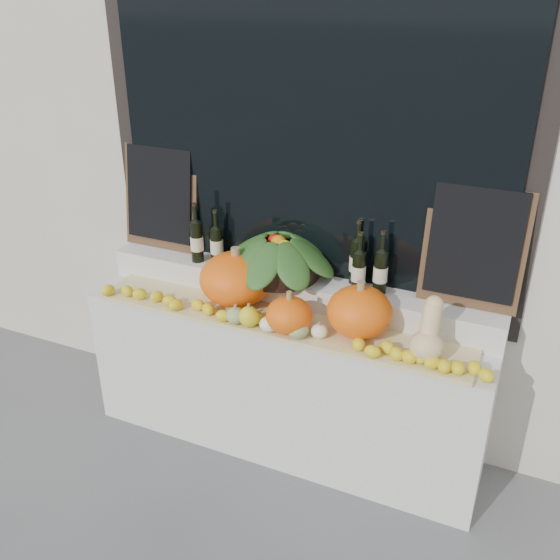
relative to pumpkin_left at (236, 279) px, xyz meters
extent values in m
cube|color=beige|center=(0.28, 0.76, 1.20)|extent=(7.00, 0.90, 4.50)
cube|color=black|center=(0.28, 0.31, 0.85)|extent=(2.40, 0.04, 2.10)
cube|color=black|center=(0.28, 0.28, 0.85)|extent=(2.20, 0.02, 2.00)
cube|color=silver|center=(0.28, 0.03, -0.61)|extent=(2.30, 0.55, 0.88)
cube|color=silver|center=(0.28, 0.18, -0.09)|extent=(2.30, 0.25, 0.16)
cube|color=tan|center=(0.28, -0.09, -0.16)|extent=(2.10, 0.32, 0.02)
ellipsoid|color=#FF630D|center=(0.00, 0.00, 0.00)|extent=(0.46, 0.46, 0.29)
ellipsoid|color=#FF630D|center=(0.73, -0.05, -0.02)|extent=(0.34, 0.34, 0.26)
ellipsoid|color=#FF630D|center=(0.39, -0.17, -0.05)|extent=(0.28, 0.28, 0.19)
ellipsoid|color=#E5C187|center=(1.09, -0.14, -0.07)|extent=(0.16, 0.16, 0.15)
cylinder|color=#E5C187|center=(1.09, -0.09, 0.04)|extent=(0.09, 0.14, 0.18)
sphere|color=#E5C187|center=(1.09, -0.05, 0.11)|extent=(0.09, 0.09, 0.09)
ellipsoid|color=#3B6B20|center=(0.46, -0.21, -0.10)|extent=(0.11, 0.11, 0.10)
cylinder|color=olive|center=(0.46, -0.21, -0.04)|extent=(0.02, 0.02, 0.02)
ellipsoid|color=#3B6B20|center=(0.10, -0.21, -0.10)|extent=(0.10, 0.10, 0.09)
cylinder|color=olive|center=(0.10, -0.21, -0.04)|extent=(0.02, 0.02, 0.02)
ellipsoid|color=#FDF2CB|center=(0.30, -0.21, -0.11)|extent=(0.10, 0.10, 0.08)
cylinder|color=olive|center=(0.30, -0.21, -0.06)|extent=(0.02, 0.02, 0.02)
ellipsoid|color=yellow|center=(0.18, -0.21, -0.09)|extent=(0.11, 0.11, 0.12)
cylinder|color=olive|center=(0.18, -0.21, -0.02)|extent=(0.02, 0.02, 0.02)
ellipsoid|color=#FDF2CB|center=(0.56, -0.17, -0.11)|extent=(0.09, 0.09, 0.07)
cylinder|color=olive|center=(0.56, -0.17, -0.06)|extent=(0.02, 0.02, 0.02)
cylinder|color=black|center=(0.18, 0.17, 0.05)|extent=(0.46, 0.46, 0.12)
cylinder|color=black|center=(-0.33, 0.14, 0.11)|extent=(0.07, 0.07, 0.24)
cylinder|color=black|center=(-0.33, 0.14, 0.28)|extent=(0.03, 0.03, 0.10)
cylinder|color=beige|center=(-0.33, 0.14, 0.10)|extent=(0.08, 0.08, 0.08)
cylinder|color=black|center=(-0.33, 0.14, 0.34)|extent=(0.03, 0.03, 0.02)
cylinder|color=black|center=(-0.23, 0.19, 0.09)|extent=(0.07, 0.07, 0.20)
cylinder|color=black|center=(-0.23, 0.19, 0.24)|extent=(0.03, 0.03, 0.10)
cylinder|color=beige|center=(-0.23, 0.19, 0.08)|extent=(0.08, 0.08, 0.08)
cylinder|color=black|center=(-0.23, 0.19, 0.30)|extent=(0.03, 0.03, 0.02)
cylinder|color=black|center=(0.61, 0.25, 0.11)|extent=(0.08, 0.08, 0.25)
cylinder|color=black|center=(0.61, 0.25, 0.29)|extent=(0.03, 0.03, 0.10)
cylinder|color=beige|center=(0.61, 0.25, 0.10)|extent=(0.08, 0.08, 0.08)
cylinder|color=black|center=(0.61, 0.25, 0.34)|extent=(0.03, 0.03, 0.02)
cylinder|color=black|center=(0.65, 0.17, 0.10)|extent=(0.07, 0.07, 0.22)
cylinder|color=black|center=(0.65, 0.17, 0.26)|extent=(0.03, 0.03, 0.10)
cylinder|color=beige|center=(0.65, 0.17, 0.09)|extent=(0.08, 0.08, 0.08)
cylinder|color=black|center=(0.65, 0.17, 0.31)|extent=(0.03, 0.03, 0.02)
cylinder|color=black|center=(0.76, 0.19, 0.11)|extent=(0.07, 0.07, 0.24)
cylinder|color=black|center=(0.76, 0.19, 0.27)|extent=(0.03, 0.03, 0.10)
cylinder|color=beige|center=(0.76, 0.19, 0.10)|extent=(0.08, 0.08, 0.08)
cylinder|color=black|center=(0.76, 0.19, 0.33)|extent=(0.03, 0.03, 0.02)
cube|color=#4C331E|center=(-0.64, 0.25, 0.30)|extent=(0.50, 0.10, 0.62)
cube|color=black|center=(-0.64, 0.24, 0.33)|extent=(0.44, 0.09, 0.56)
cube|color=#4C331E|center=(1.20, 0.25, 0.30)|extent=(0.50, 0.10, 0.62)
cube|color=black|center=(1.20, 0.24, 0.33)|extent=(0.44, 0.09, 0.56)
camera|label=1|loc=(1.48, -2.72, 1.53)|focal=40.00mm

